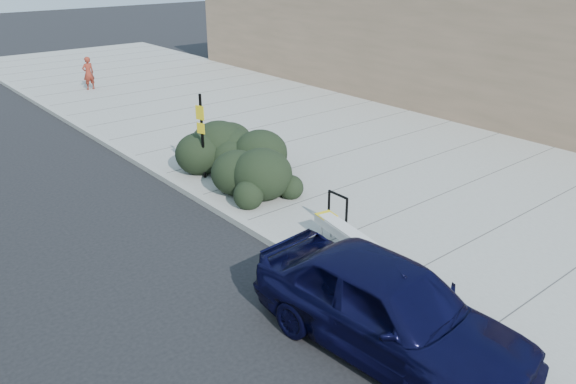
% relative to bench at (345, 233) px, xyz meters
% --- Properties ---
extents(ground, '(120.00, 120.00, 0.00)m').
position_rel_bench_xyz_m(ground, '(-0.81, 0.55, -0.60)').
color(ground, black).
rests_on(ground, ground).
extents(sidewalk_near, '(11.20, 50.00, 0.15)m').
position_rel_bench_xyz_m(sidewalk_near, '(4.79, 5.55, -0.52)').
color(sidewalk_near, gray).
rests_on(sidewalk_near, ground).
extents(curb_near, '(0.22, 50.00, 0.17)m').
position_rel_bench_xyz_m(curb_near, '(-0.81, 5.55, -0.51)').
color(curb_near, '#9E9E99').
rests_on(curb_near, ground).
extents(building_near, '(6.00, 36.00, 5.00)m').
position_rel_bench_xyz_m(building_near, '(13.19, 3.55, 2.05)').
color(building_near, brown).
rests_on(building_near, sidewalk_near).
extents(bench, '(0.72, 1.90, 0.57)m').
position_rel_bench_xyz_m(bench, '(0.00, 0.00, 0.00)').
color(bench, gray).
rests_on(bench, sidewalk_near).
extents(bike_rack, '(0.06, 0.63, 0.91)m').
position_rel_bench_xyz_m(bike_rack, '(0.58, 0.83, 0.10)').
color(bike_rack, black).
rests_on(bike_rack, sidewalk_near).
extents(sign_post, '(0.13, 0.27, 2.39)m').
position_rel_bench_xyz_m(sign_post, '(-0.02, 5.54, 0.92)').
color(sign_post, black).
rests_on(sign_post, sidewalk_near).
extents(hedge, '(3.77, 4.87, 1.63)m').
position_rel_bench_xyz_m(hedge, '(0.77, 5.02, 0.37)').
color(hedge, black).
rests_on(hedge, sidewalk_near).
extents(sedan_navy, '(2.32, 4.95, 1.64)m').
position_rel_bench_xyz_m(sedan_navy, '(-1.61, -2.56, 0.22)').
color(sedan_navy, black).
rests_on(sedan_navy, ground).
extents(pedestrian, '(0.58, 0.41, 1.49)m').
position_rel_bench_xyz_m(pedestrian, '(1.80, 18.42, 0.30)').
color(pedestrian, maroon).
rests_on(pedestrian, sidewalk_near).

